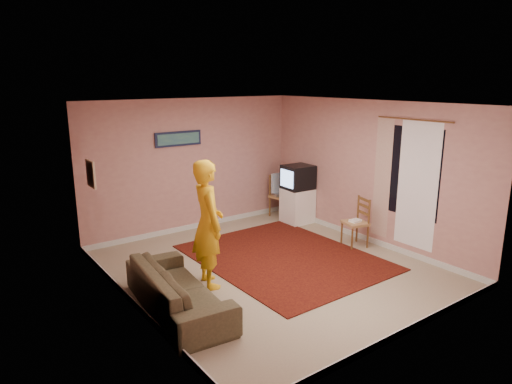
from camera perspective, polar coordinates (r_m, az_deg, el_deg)
ground at (r=7.42m, az=1.74°, el=-9.50°), size 5.00×5.00×0.00m
wall_back at (r=9.06m, az=-7.94°, el=3.33°), size 4.50×0.02×2.60m
wall_front at (r=5.33m, az=18.59°, el=-4.86°), size 4.50×0.02×2.60m
wall_left at (r=5.94m, az=-15.61°, el=-2.73°), size 0.02×5.00×2.60m
wall_right at (r=8.54m, az=13.84°, el=2.40°), size 0.02×5.00×2.60m
ceiling at (r=6.81m, az=1.91°, el=10.99°), size 4.50×5.00×0.02m
baseboard_back at (r=9.36m, az=-7.65°, el=-4.22°), size 4.50×0.02×0.10m
baseboard_front at (r=5.85m, az=17.52°, el=-16.51°), size 4.50×0.02×0.10m
baseboard_left at (r=6.40m, az=-14.78°, el=-13.50°), size 0.02×5.00×0.10m
baseboard_right at (r=8.86m, az=13.33°, el=-5.55°), size 0.02×5.00×0.10m
window at (r=7.97m, az=18.80°, el=2.35°), size 0.01×1.10×1.50m
curtain_sheer at (r=7.92m, az=19.51°, el=0.73°), size 0.01×0.75×2.10m
curtain_floral at (r=8.31m, az=15.50°, el=1.62°), size 0.01×0.35×2.10m
curtain_rod at (r=7.82m, az=19.11°, el=8.57°), size 0.02×1.40×0.02m
picture_back at (r=8.81m, az=-9.68°, el=6.58°), size 0.95×0.04×0.28m
picture_left at (r=7.37m, az=-19.92°, el=2.15°), size 0.04×0.38×0.42m
area_rug at (r=7.83m, az=3.51°, el=-8.14°), size 2.60×3.23×0.02m
tv_cabinet at (r=9.62m, az=5.20°, el=-1.70°), size 0.57×0.52×0.73m
crt_tv at (r=9.47m, az=5.25°, el=1.86°), size 0.61×0.55×0.49m
chair_a at (r=9.97m, az=3.17°, el=0.11°), size 0.47×0.45×0.50m
dvd_player at (r=9.99m, az=3.16°, el=-0.24°), size 0.40×0.33×0.06m
blue_throw at (r=9.99m, az=2.91°, el=1.20°), size 0.41×0.05×0.43m
chair_b at (r=8.38m, az=12.33°, el=-3.08°), size 0.47×0.49×0.48m
game_console at (r=8.40m, az=12.31°, el=-3.52°), size 0.20×0.15×0.04m
sofa at (r=6.14m, az=-9.74°, el=-11.86°), size 1.00×2.12×0.60m
person at (r=6.58m, az=-6.03°, el=-3.97°), size 0.59×0.76×1.87m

